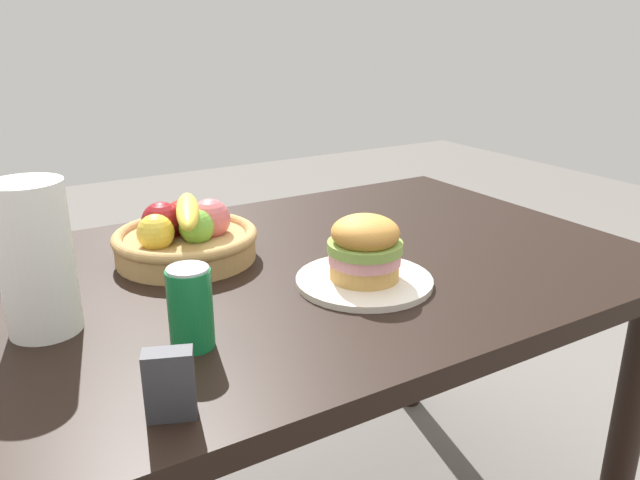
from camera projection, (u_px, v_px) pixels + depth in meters
dining_table at (300, 310)px, 1.28m from camera, size 1.40×0.90×0.75m
plate at (364, 281)px, 1.15m from camera, size 0.25×0.25×0.01m
sandwich at (365, 247)px, 1.12m from camera, size 0.14×0.14×0.12m
soda_can at (190, 308)px, 0.91m from camera, size 0.07×0.07×0.13m
fruit_basket at (185, 236)px, 1.25m from camera, size 0.29×0.29×0.14m
paper_towel_roll at (36, 259)px, 0.94m from camera, size 0.11×0.11×0.24m
napkin_holder at (170, 384)px, 0.75m from camera, size 0.07×0.05×0.09m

